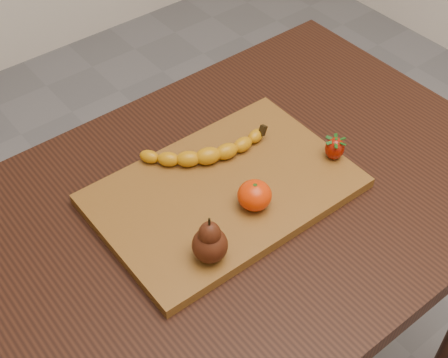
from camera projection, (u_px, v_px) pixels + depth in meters
table at (246, 228)px, 1.19m from camera, size 1.00×0.70×0.76m
cutting_board at (224, 191)px, 1.11m from camera, size 0.45×0.30×0.02m
banana at (208, 156)px, 1.13m from camera, size 0.21×0.13×0.03m
pear at (210, 238)px, 0.96m from camera, size 0.07×0.07×0.09m
mandarin at (255, 195)px, 1.05m from camera, size 0.07×0.07×0.05m
strawberry at (335, 148)px, 1.14m from camera, size 0.04×0.04×0.04m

